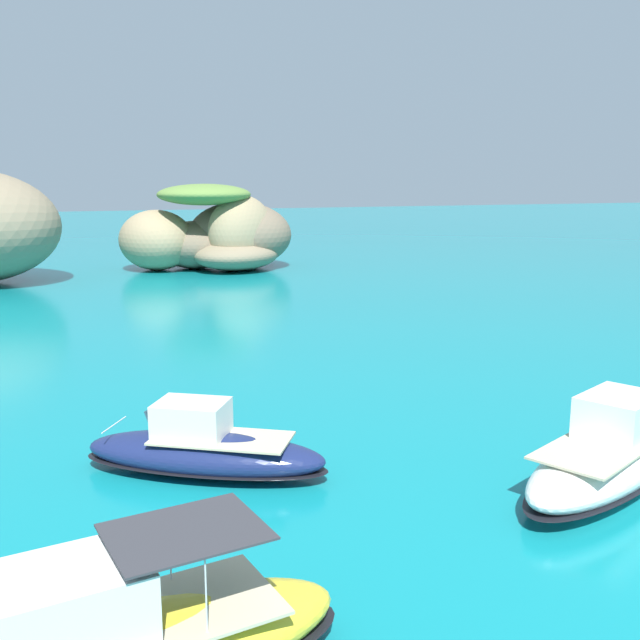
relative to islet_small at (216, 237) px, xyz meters
name	(u,v)px	position (x,y,z in m)	size (l,w,h in m)	color
islet_small	(216,237)	(0.00, 0.00, 0.00)	(17.60, 14.56, 8.01)	#9E8966
motorboat_white	(610,455)	(-2.67, -53.24, -2.23)	(8.78, 5.68, 2.50)	white
motorboat_navy	(203,450)	(-12.99, -48.22, -2.35)	(7.25, 5.85, 2.15)	navy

